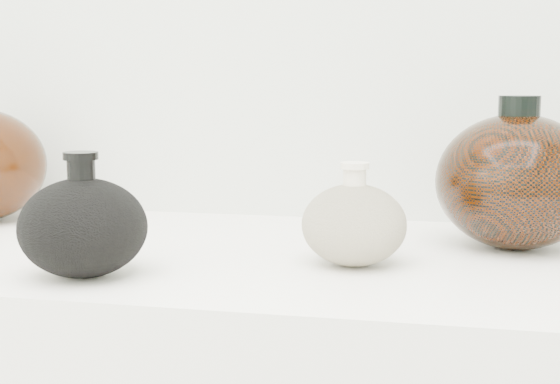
# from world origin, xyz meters

# --- Properties ---
(black_gourd_vase) EXTENTS (0.17, 0.17, 0.13)m
(black_gourd_vase) POSITION_xyz_m (-0.13, 0.79, 0.95)
(black_gourd_vase) COLOR black
(black_gourd_vase) RESTS_ON display_counter
(cream_gourd_vase) EXTENTS (0.14, 0.14, 0.12)m
(cream_gourd_vase) POSITION_xyz_m (0.14, 0.90, 0.95)
(cream_gourd_vase) COLOR beige
(cream_gourd_vase) RESTS_ON display_counter
(right_round_pot) EXTENTS (0.24, 0.24, 0.19)m
(right_round_pot) POSITION_xyz_m (0.32, 1.03, 0.98)
(right_round_pot) COLOR black
(right_round_pot) RESTS_ON display_counter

